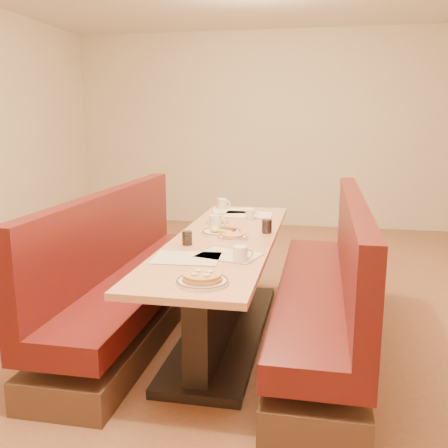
% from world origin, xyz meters
% --- Properties ---
extents(ground, '(8.00, 8.00, 0.00)m').
position_xyz_m(ground, '(0.00, 0.00, 0.00)').
color(ground, '#9E6647').
rests_on(ground, ground).
extents(room_envelope, '(6.04, 8.04, 2.82)m').
position_xyz_m(room_envelope, '(0.00, 0.00, 1.93)').
color(room_envelope, beige).
rests_on(room_envelope, ground).
extents(diner_table, '(0.70, 2.50, 0.75)m').
position_xyz_m(diner_table, '(0.00, 0.00, 0.37)').
color(diner_table, black).
rests_on(diner_table, ground).
extents(booth_left, '(0.55, 2.50, 1.05)m').
position_xyz_m(booth_left, '(-0.73, 0.00, 0.36)').
color(booth_left, '#4C3326').
rests_on(booth_left, ground).
extents(booth_right, '(0.55, 2.50, 1.05)m').
position_xyz_m(booth_right, '(0.73, 0.00, 0.36)').
color(booth_right, '#4C3326').
rests_on(booth_right, ground).
extents(placemat_near_left, '(0.42, 0.33, 0.00)m').
position_xyz_m(placemat_near_left, '(-0.12, -0.58, 0.75)').
color(placemat_near_left, beige).
rests_on(placemat_near_left, diner_table).
extents(placemat_near_right, '(0.42, 0.36, 0.00)m').
position_xyz_m(placemat_near_right, '(0.12, -0.47, 0.75)').
color(placemat_near_right, beige).
rests_on(placemat_near_right, diner_table).
extents(placemat_far_left, '(0.44, 0.37, 0.00)m').
position_xyz_m(placemat_far_left, '(-0.11, 1.01, 0.75)').
color(placemat_far_left, beige).
rests_on(placemat_far_left, diner_table).
extents(placemat_far_right, '(0.41, 0.31, 0.00)m').
position_xyz_m(placemat_far_right, '(0.04, 0.85, 0.75)').
color(placemat_far_right, beige).
rests_on(placemat_far_right, diner_table).
extents(pancake_plate, '(0.28, 0.28, 0.06)m').
position_xyz_m(pancake_plate, '(0.08, -1.02, 0.77)').
color(pancake_plate, white).
rests_on(pancake_plate, diner_table).
extents(eggs_plate, '(0.29, 0.29, 0.06)m').
position_xyz_m(eggs_plate, '(-0.05, 0.10, 0.77)').
color(eggs_plate, white).
rests_on(eggs_plate, diner_table).
extents(extra_plate_mid, '(0.22, 0.22, 0.04)m').
position_xyz_m(extra_plate_mid, '(0.06, -0.03, 0.77)').
color(extra_plate_mid, white).
rests_on(extra_plate_mid, diner_table).
extents(extra_plate_far, '(0.19, 0.19, 0.04)m').
position_xyz_m(extra_plate_far, '(-0.15, 0.45, 0.76)').
color(extra_plate_far, white).
rests_on(extra_plate_far, diner_table).
extents(coffee_mug_a, '(0.12, 0.09, 0.09)m').
position_xyz_m(coffee_mug_a, '(0.21, -0.59, 0.80)').
color(coffee_mug_a, white).
rests_on(coffee_mug_a, diner_table).
extents(coffee_mug_b, '(0.13, 0.09, 0.10)m').
position_xyz_m(coffee_mug_b, '(-0.12, 0.27, 0.80)').
color(coffee_mug_b, white).
rests_on(coffee_mug_b, diner_table).
extents(coffee_mug_c, '(0.11, 0.08, 0.08)m').
position_xyz_m(coffee_mug_c, '(0.09, 0.67, 0.79)').
color(coffee_mug_c, white).
rests_on(coffee_mug_c, diner_table).
extents(coffee_mug_d, '(0.13, 0.09, 0.10)m').
position_xyz_m(coffee_mug_d, '(-0.24, 1.10, 0.80)').
color(coffee_mug_d, white).
rests_on(coffee_mug_d, diner_table).
extents(soda_tumbler_near, '(0.07, 0.07, 0.09)m').
position_xyz_m(soda_tumbler_near, '(-0.20, -0.26, 0.80)').
color(soda_tumbler_near, black).
rests_on(soda_tumbler_near, diner_table).
extents(soda_tumbler_mid, '(0.07, 0.07, 0.10)m').
position_xyz_m(soda_tumbler_mid, '(0.28, 0.19, 0.80)').
color(soda_tumbler_mid, black).
rests_on(soda_tumbler_mid, diner_table).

